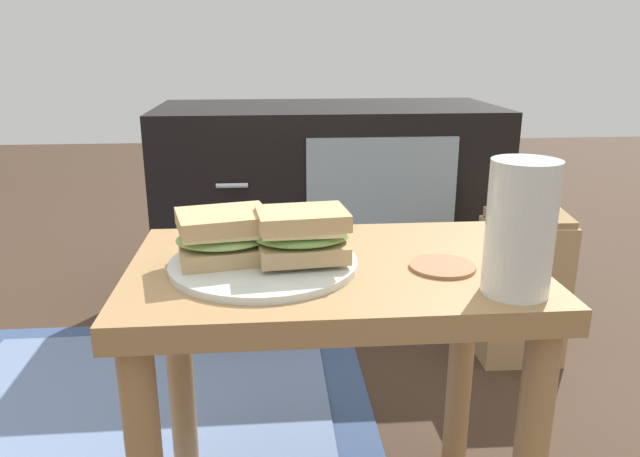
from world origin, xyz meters
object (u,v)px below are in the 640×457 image
at_px(sandwich_back, 302,234).
at_px(beer_glass, 520,229).
at_px(sandwich_front, 224,235).
at_px(tv_cabinet, 328,204).
at_px(coaster, 442,266).
at_px(paper_bag, 522,288).
at_px(plate, 264,263).

distance_m(sandwich_back, beer_glass, 0.27).
height_order(sandwich_front, beer_glass, beer_glass).
relative_size(sandwich_front, beer_glass, 0.89).
distance_m(tv_cabinet, sandwich_back, 1.00).
distance_m(beer_glass, coaster, 0.13).
xyz_separation_m(sandwich_back, beer_glass, (0.25, -0.10, 0.03)).
xyz_separation_m(sandwich_front, paper_bag, (0.66, 0.52, -0.32)).
distance_m(tv_cabinet, coaster, 1.00).
xyz_separation_m(sandwich_front, coaster, (0.29, -0.04, -0.04)).
xyz_separation_m(beer_glass, coaster, (-0.07, 0.09, -0.08)).
distance_m(plate, beer_glass, 0.33).
relative_size(beer_glass, paper_bag, 0.44).
xyz_separation_m(tv_cabinet, plate, (-0.18, -0.96, 0.17)).
bearing_deg(coaster, sandwich_back, 176.09).
height_order(beer_glass, paper_bag, beer_glass).
relative_size(plate, paper_bag, 0.68).
bearing_deg(sandwich_back, tv_cabinet, 82.50).
height_order(tv_cabinet, sandwich_front, tv_cabinet).
relative_size(plate, beer_glass, 1.56).
xyz_separation_m(beer_glass, paper_bag, (0.31, 0.65, -0.36)).
bearing_deg(beer_glass, sandwich_front, 160.74).
xyz_separation_m(tv_cabinet, coaster, (0.06, -0.98, 0.17)).
bearing_deg(sandwich_back, paper_bag, 44.27).
bearing_deg(sandwich_front, tv_cabinet, 76.18).
bearing_deg(sandwich_back, coaster, -3.91).
bearing_deg(sandwich_front, plate, -13.34).
bearing_deg(paper_bag, beer_glass, -115.32).
bearing_deg(beer_glass, paper_bag, 64.68).
distance_m(tv_cabinet, beer_glass, 1.11).
relative_size(tv_cabinet, paper_bag, 2.56).
height_order(plate, paper_bag, plate).
bearing_deg(tv_cabinet, sandwich_front, -103.82).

